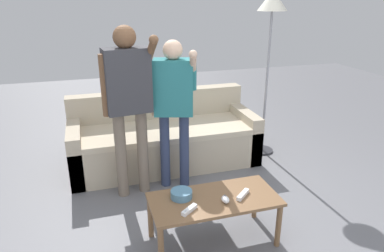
{
  "coord_description": "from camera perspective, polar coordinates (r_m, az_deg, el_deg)",
  "views": [
    {
      "loc": [
        -0.85,
        -2.45,
        1.88
      ],
      "look_at": [
        -0.03,
        0.25,
        0.82
      ],
      "focal_mm": 33.15,
      "sensor_mm": 36.0,
      "label": 1
    }
  ],
  "objects": [
    {
      "name": "player_center",
      "position": [
        3.39,
        -2.97,
        4.43
      ],
      "size": [
        0.42,
        0.4,
        1.48
      ],
      "color": "#2D3856",
      "rests_on": "ground"
    },
    {
      "name": "game_remote_wand_near",
      "position": [
        2.83,
        8.2,
        -10.86
      ],
      "size": [
        0.15,
        0.14,
        0.03
      ],
      "color": "white",
      "rests_on": "coffee_table"
    },
    {
      "name": "game_remote_wand_far",
      "position": [
        2.63,
        -0.44,
        -13.33
      ],
      "size": [
        0.14,
        0.12,
        0.03
      ],
      "color": "white",
      "rests_on": "coffee_table"
    },
    {
      "name": "game_remote_nunchuk",
      "position": [
        2.74,
        5.39,
        -11.67
      ],
      "size": [
        0.06,
        0.09,
        0.05
      ],
      "color": "white",
      "rests_on": "coffee_table"
    },
    {
      "name": "player_left",
      "position": [
        3.27,
        -10.22,
        5.14
      ],
      "size": [
        0.5,
        0.33,
        1.63
      ],
      "color": "#756656",
      "rests_on": "ground"
    },
    {
      "name": "snack_bowl",
      "position": [
        2.78,
        -1.71,
        -10.91
      ],
      "size": [
        0.17,
        0.17,
        0.06
      ],
      "primitive_type": "cylinder",
      "color": "teal",
      "rests_on": "coffee_table"
    },
    {
      "name": "couch",
      "position": [
        4.14,
        -4.59,
        -2.08
      ],
      "size": [
        2.1,
        0.85,
        0.79
      ],
      "color": "#B7A88E",
      "rests_on": "ground"
    },
    {
      "name": "ground_plane",
      "position": [
        3.2,
        1.9,
        -15.33
      ],
      "size": [
        12.0,
        12.0,
        0.0
      ],
      "primitive_type": "plane",
      "color": "slate"
    },
    {
      "name": "coffee_table",
      "position": [
        2.82,
        3.5,
        -12.39
      ],
      "size": [
        1.0,
        0.47,
        0.4
      ],
      "color": "brown",
      "rests_on": "ground"
    },
    {
      "name": "floor_lamp",
      "position": [
        4.19,
        12.72,
        17.09
      ],
      "size": [
        0.33,
        0.33,
        1.91
      ],
      "color": "#2D2D33",
      "rests_on": "ground"
    }
  ]
}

